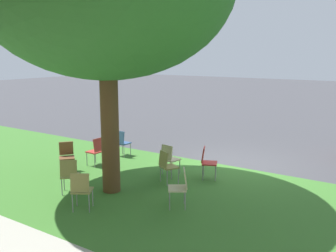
{
  "coord_description": "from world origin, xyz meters",
  "views": [
    {
      "loc": [
        -4.46,
        10.5,
        3.39
      ],
      "look_at": [
        1.28,
        1.75,
        1.36
      ],
      "focal_mm": 40.19,
      "sensor_mm": 36.0,
      "label": 1
    }
  ],
  "objects_px": {
    "chair_7": "(67,155)",
    "chair_0": "(122,141)",
    "chair_2": "(167,164)",
    "chair_5": "(96,149)",
    "chair_3": "(180,185)",
    "chair_8": "(81,188)",
    "chair_6": "(207,160)",
    "chair_1": "(169,157)",
    "chair_4": "(69,173)"
  },
  "relations": [
    {
      "from": "chair_3",
      "to": "chair_8",
      "type": "xyz_separation_m",
      "value": [
        1.69,
        1.35,
        0.0
      ]
    },
    {
      "from": "chair_3",
      "to": "chair_8",
      "type": "distance_m",
      "value": 2.17
    },
    {
      "from": "chair_2",
      "to": "chair_4",
      "type": "distance_m",
      "value": 2.49
    },
    {
      "from": "chair_3",
      "to": "chair_8",
      "type": "bearing_deg",
      "value": 38.54
    },
    {
      "from": "chair_1",
      "to": "chair_4",
      "type": "bearing_deg",
      "value": 64.1
    },
    {
      "from": "chair_6",
      "to": "chair_5",
      "type": "bearing_deg",
      "value": 13.32
    },
    {
      "from": "chair_0",
      "to": "chair_7",
      "type": "xyz_separation_m",
      "value": [
        0.24,
        2.16,
        0.0
      ]
    },
    {
      "from": "chair_6",
      "to": "chair_7",
      "type": "distance_m",
      "value": 4.04
    },
    {
      "from": "chair_0",
      "to": "chair_7",
      "type": "distance_m",
      "value": 2.17
    },
    {
      "from": "chair_8",
      "to": "chair_2",
      "type": "bearing_deg",
      "value": -103.02
    },
    {
      "from": "chair_1",
      "to": "chair_2",
      "type": "height_order",
      "value": "same"
    },
    {
      "from": "chair_3",
      "to": "chair_6",
      "type": "xyz_separation_m",
      "value": [
        0.42,
        -2.08,
        0.0
      ]
    },
    {
      "from": "chair_2",
      "to": "chair_7",
      "type": "distance_m",
      "value": 3.06
    },
    {
      "from": "chair_1",
      "to": "chair_3",
      "type": "xyz_separation_m",
      "value": [
        -1.45,
        1.77,
        0.0
      ]
    },
    {
      "from": "chair_5",
      "to": "chair_6",
      "type": "relative_size",
      "value": 1.0
    },
    {
      "from": "chair_1",
      "to": "chair_6",
      "type": "distance_m",
      "value": 1.07
    },
    {
      "from": "chair_0",
      "to": "chair_5",
      "type": "height_order",
      "value": "same"
    },
    {
      "from": "chair_5",
      "to": "chair_7",
      "type": "xyz_separation_m",
      "value": [
        0.31,
        0.9,
        0.0
      ]
    },
    {
      "from": "chair_8",
      "to": "chair_6",
      "type": "bearing_deg",
      "value": -110.44
    },
    {
      "from": "chair_7",
      "to": "chair_0",
      "type": "bearing_deg",
      "value": -96.38
    },
    {
      "from": "chair_1",
      "to": "chair_4",
      "type": "height_order",
      "value": "same"
    },
    {
      "from": "chair_1",
      "to": "chair_5",
      "type": "height_order",
      "value": "same"
    },
    {
      "from": "chair_2",
      "to": "chair_4",
      "type": "bearing_deg",
      "value": 50.94
    },
    {
      "from": "chair_6",
      "to": "chair_1",
      "type": "bearing_deg",
      "value": 16.76
    },
    {
      "from": "chair_7",
      "to": "chair_1",
      "type": "bearing_deg",
      "value": -152.26
    },
    {
      "from": "chair_3",
      "to": "chair_5",
      "type": "distance_m",
      "value": 3.99
    },
    {
      "from": "chair_6",
      "to": "chair_8",
      "type": "xyz_separation_m",
      "value": [
        1.28,
        3.43,
        0.0
      ]
    },
    {
      "from": "chair_8",
      "to": "chair_7",
      "type": "bearing_deg",
      "value": -35.9
    },
    {
      "from": "chair_1",
      "to": "chair_5",
      "type": "bearing_deg",
      "value": 11.77
    },
    {
      "from": "chair_8",
      "to": "chair_0",
      "type": "bearing_deg",
      "value": -61.06
    },
    {
      "from": "chair_1",
      "to": "chair_7",
      "type": "relative_size",
      "value": 1.0
    },
    {
      "from": "chair_2",
      "to": "chair_7",
      "type": "height_order",
      "value": "same"
    },
    {
      "from": "chair_0",
      "to": "chair_4",
      "type": "xyz_separation_m",
      "value": [
        -1.16,
        3.32,
        0.0
      ]
    },
    {
      "from": "chair_1",
      "to": "chair_7",
      "type": "height_order",
      "value": "same"
    },
    {
      "from": "chair_1",
      "to": "chair_5",
      "type": "relative_size",
      "value": 1.0
    },
    {
      "from": "chair_4",
      "to": "chair_7",
      "type": "xyz_separation_m",
      "value": [
        1.4,
        -1.17,
        0.0
      ]
    },
    {
      "from": "chair_2",
      "to": "chair_5",
      "type": "height_order",
      "value": "same"
    },
    {
      "from": "chair_5",
      "to": "chair_6",
      "type": "height_order",
      "value": "same"
    },
    {
      "from": "chair_6",
      "to": "chair_4",
      "type": "bearing_deg",
      "value": 51.6
    },
    {
      "from": "chair_0",
      "to": "chair_5",
      "type": "xyz_separation_m",
      "value": [
        -0.07,
        1.25,
        0.0
      ]
    },
    {
      "from": "chair_0",
      "to": "chair_7",
      "type": "relative_size",
      "value": 1.0
    },
    {
      "from": "chair_7",
      "to": "chair_4",
      "type": "bearing_deg",
      "value": 140.13
    },
    {
      "from": "chair_0",
      "to": "chair_5",
      "type": "relative_size",
      "value": 1.0
    },
    {
      "from": "chair_6",
      "to": "chair_8",
      "type": "bearing_deg",
      "value": 69.56
    },
    {
      "from": "chair_0",
      "to": "chair_7",
      "type": "bearing_deg",
      "value": 83.62
    },
    {
      "from": "chair_5",
      "to": "chair_0",
      "type": "bearing_deg",
      "value": -86.96
    },
    {
      "from": "chair_3",
      "to": "chair_8",
      "type": "height_order",
      "value": "same"
    },
    {
      "from": "chair_0",
      "to": "chair_3",
      "type": "height_order",
      "value": "same"
    },
    {
      "from": "chair_3",
      "to": "chair_2",
      "type": "bearing_deg",
      "value": -45.8
    },
    {
      "from": "chair_1",
      "to": "chair_8",
      "type": "relative_size",
      "value": 1.0
    }
  ]
}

